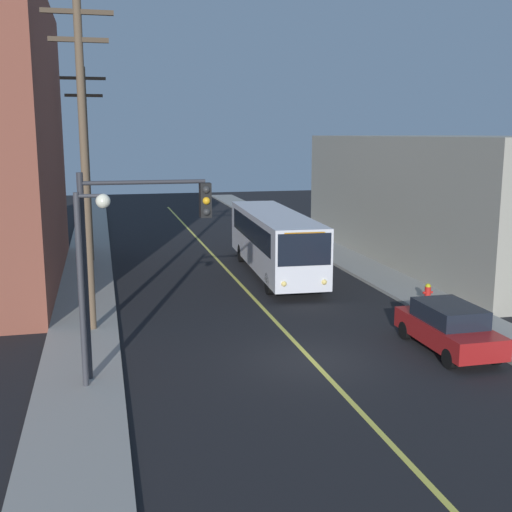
# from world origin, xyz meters

# --- Properties ---
(ground_plane) EXTENTS (120.00, 120.00, 0.00)m
(ground_plane) POSITION_xyz_m (0.00, 0.00, 0.00)
(ground_plane) COLOR black
(sidewalk_left) EXTENTS (2.50, 90.00, 0.15)m
(sidewalk_left) POSITION_xyz_m (-7.25, 10.00, 0.07)
(sidewalk_left) COLOR gray
(sidewalk_left) RESTS_ON ground
(sidewalk_right) EXTENTS (2.50, 90.00, 0.15)m
(sidewalk_right) POSITION_xyz_m (7.25, 10.00, 0.07)
(sidewalk_right) COLOR gray
(sidewalk_right) RESTS_ON ground
(lane_stripe_center) EXTENTS (0.16, 60.00, 0.01)m
(lane_stripe_center) POSITION_xyz_m (0.00, 15.00, 0.01)
(lane_stripe_center) COLOR #D8CC4C
(lane_stripe_center) RESTS_ON ground
(building_right_warehouse) EXTENTS (12.00, 22.82, 7.06)m
(building_right_warehouse) POSITION_xyz_m (14.49, 14.29, 3.53)
(building_right_warehouse) COLOR gray
(building_right_warehouse) RESTS_ON ground
(city_bus) EXTENTS (3.11, 12.24, 3.20)m
(city_bus) POSITION_xyz_m (2.20, 12.79, 1.82)
(city_bus) COLOR silver
(city_bus) RESTS_ON ground
(parked_car_red) EXTENTS (1.83, 4.41, 1.62)m
(parked_car_red) POSITION_xyz_m (4.72, -0.23, 0.84)
(parked_car_red) COLOR maroon
(parked_car_red) RESTS_ON ground
(utility_pole_near) EXTENTS (2.40, 0.28, 11.67)m
(utility_pole_near) POSITION_xyz_m (-6.91, 4.69, 6.52)
(utility_pole_near) COLOR brown
(utility_pole_near) RESTS_ON sidewalk_left
(utility_pole_mid) EXTENTS (2.40, 0.28, 10.57)m
(utility_pole_mid) POSITION_xyz_m (-7.07, 18.00, 5.95)
(utility_pole_mid) COLOR brown
(utility_pole_mid) RESTS_ON sidewalk_left
(traffic_signal_left_corner) EXTENTS (3.75, 0.48, 6.00)m
(traffic_signal_left_corner) POSITION_xyz_m (-5.41, -0.32, 4.30)
(traffic_signal_left_corner) COLOR #2D2D33
(traffic_signal_left_corner) RESTS_ON sidewalk_left
(street_lamp_left) EXTENTS (0.98, 0.40, 5.50)m
(street_lamp_left) POSITION_xyz_m (-6.83, -0.85, 3.74)
(street_lamp_left) COLOR #38383D
(street_lamp_left) RESTS_ON sidewalk_left
(fire_hydrant) EXTENTS (0.44, 0.26, 0.84)m
(fire_hydrant) POSITION_xyz_m (6.85, 5.11, 0.58)
(fire_hydrant) COLOR red
(fire_hydrant) RESTS_ON sidewalk_right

